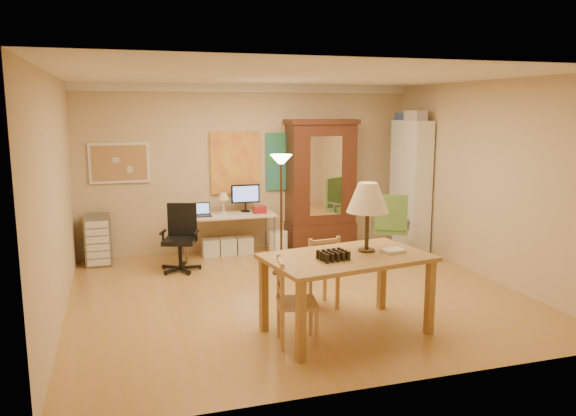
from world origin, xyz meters
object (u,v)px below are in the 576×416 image
object	(u,v)px
computer_desk	(229,230)
dining_table	(355,239)
armoire	(320,192)
office_chair_black	(181,253)
bookshelf	(410,186)
office_chair_green	(390,243)

from	to	relation	value
computer_desk	dining_table	bearing A→B (deg)	-79.35
computer_desk	armoire	xyz separation A→B (m)	(1.58, 0.09, 0.53)
computer_desk	office_chair_black	size ratio (longest dim) A/B	1.53
computer_desk	armoire	size ratio (longest dim) A/B	0.69
bookshelf	dining_table	bearing A→B (deg)	-127.66
dining_table	computer_desk	bearing A→B (deg)	100.65
dining_table	computer_desk	world-z (taller)	dining_table
bookshelf	computer_desk	bearing A→B (deg)	171.87
armoire	office_chair_green	bearing A→B (deg)	-59.93
office_chair_green	dining_table	bearing A→B (deg)	-124.94
office_chair_black	bookshelf	bearing A→B (deg)	3.37
office_chair_green	bookshelf	world-z (taller)	bookshelf
dining_table	bookshelf	distance (m)	3.81
office_chair_green	armoire	bearing A→B (deg)	120.07
armoire	bookshelf	bearing A→B (deg)	-20.09
bookshelf	office_chair_black	bearing A→B (deg)	-176.63
office_chair_green	bookshelf	distance (m)	1.25
computer_desk	office_chair_black	bearing A→B (deg)	-142.39
computer_desk	armoire	distance (m)	1.67
office_chair_green	armoire	world-z (taller)	armoire
armoire	bookshelf	world-z (taller)	armoire
computer_desk	office_chair_green	distance (m)	2.53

